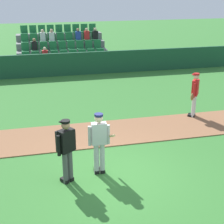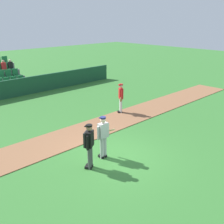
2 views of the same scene
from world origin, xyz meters
name	(u,v)px [view 1 (image 1 of 2)]	position (x,y,z in m)	size (l,w,h in m)	color
ground_plane	(113,176)	(0.00, 0.00, 0.00)	(80.00, 80.00, 0.00)	#33702D
infield_dirt_path	(94,134)	(0.00, 2.83, 0.01)	(28.00, 2.15, 0.03)	brown
dugout_fence	(66,64)	(0.00, 11.25, 0.64)	(20.00, 0.16, 1.29)	#19472D
stadium_bleachers	(62,55)	(0.00, 13.55, 0.75)	(5.55, 3.80, 2.45)	slate
batter_grey_jersey	(99,141)	(-0.31, 0.25, 0.97)	(0.68, 0.78, 1.76)	#B2B2B2
umpire_home_plate	(66,148)	(-1.22, 0.02, 1.00)	(0.53, 0.46, 1.76)	#4C4C4C
runner_red_jersey	(195,94)	(4.11, 3.59, 0.96)	(0.51, 0.56, 1.76)	silver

